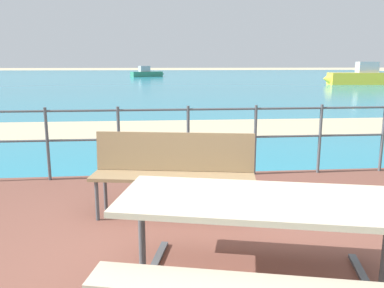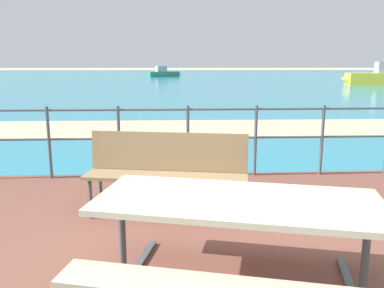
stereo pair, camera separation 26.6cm
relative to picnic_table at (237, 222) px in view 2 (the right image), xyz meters
name	(u,v)px [view 2 (the right image)]	position (x,y,z in m)	size (l,w,h in m)	color
ground_plane	(199,263)	(-0.21, 0.65, -0.65)	(240.00, 240.00, 0.00)	beige
patio_paving	(199,260)	(-0.21, 0.65, -0.62)	(6.40, 5.20, 0.06)	brown
sea_water	(174,78)	(-0.21, 40.65, -0.65)	(90.00, 90.00, 0.01)	teal
beach_strip	(181,128)	(-0.21, 7.73, -0.65)	(54.00, 2.71, 0.01)	beige
picnic_table	(237,222)	(0.00, 0.00, 0.00)	(2.17, 1.89, 0.75)	#BCAD93
park_bench	(167,166)	(-0.49, 1.65, -0.05)	(1.77, 0.70, 0.89)	#8C704C
railing_fence	(188,133)	(-0.21, 3.10, 0.04)	(5.94, 0.04, 1.03)	#4C5156
boat_near	(164,73)	(-1.45, 45.23, -0.21)	(4.18, 2.72, 1.27)	#338466
boat_mid	(380,77)	(15.23, 26.84, -0.07)	(5.51, 1.82, 1.73)	yellow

